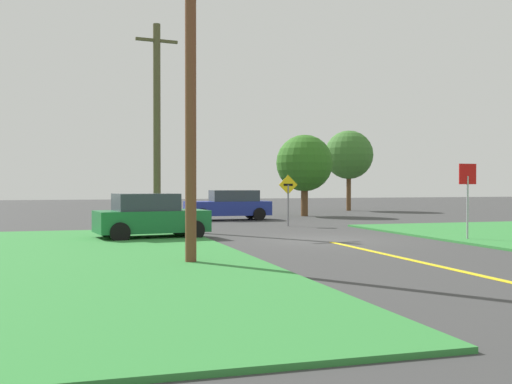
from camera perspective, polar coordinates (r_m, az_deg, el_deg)
ground_plane at (r=21.81m, az=5.97°, el=-4.41°), size 120.00×120.00×0.00m
grass_verge_left at (r=16.25m, az=-21.92°, el=-6.09°), size 12.00×20.00×0.08m
lane_stripe_center at (r=14.78m, az=18.02°, el=-6.88°), size 0.20×14.00×0.01m
stop_sign at (r=22.37m, az=18.94°, el=0.43°), size 0.71×0.09×2.65m
car_approaching_junction at (r=33.66m, az=-2.50°, el=-1.22°), size 4.57×2.02×1.62m
parked_car_near_building at (r=22.23m, az=-9.75°, el=-2.25°), size 4.08×2.44×1.62m
utility_pole_near at (r=15.18m, az=-6.05°, el=9.57°), size 1.80×0.29×8.29m
utility_pole_mid at (r=26.58m, az=-9.13°, el=6.15°), size 1.80×0.34×8.72m
direction_sign at (r=28.68m, az=2.98°, el=-0.23°), size 0.91×0.08×2.37m
oak_tree_left at (r=37.75m, az=4.50°, el=2.65°), size 3.45×3.45×4.96m
pine_tree_center at (r=45.96m, az=8.56°, el=3.39°), size 3.57×3.57×5.89m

